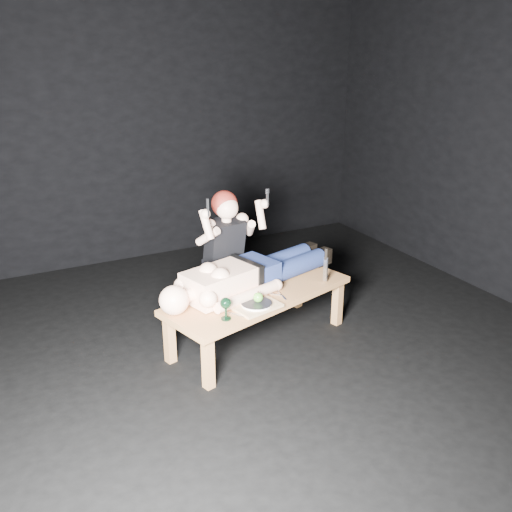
# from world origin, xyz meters

# --- Properties ---
(ground) EXTENTS (5.00, 5.00, 0.00)m
(ground) POSITION_xyz_m (0.00, 0.00, 0.00)
(ground) COLOR black
(ground) RESTS_ON ground
(back_wall) EXTENTS (5.00, 0.00, 5.00)m
(back_wall) POSITION_xyz_m (0.00, 2.50, 1.50)
(back_wall) COLOR black
(back_wall) RESTS_ON ground
(table) EXTENTS (1.71, 1.01, 0.45)m
(table) POSITION_xyz_m (0.00, 0.11, 0.23)
(table) COLOR #B47040
(table) RESTS_ON ground
(lying_man) EXTENTS (1.83, 0.99, 0.29)m
(lying_man) POSITION_xyz_m (0.02, 0.26, 0.59)
(lying_man) COLOR beige
(lying_man) RESTS_ON table
(kneeling_woman) EXTENTS (0.72, 0.79, 1.25)m
(kneeling_woman) POSITION_xyz_m (-0.10, 0.63, 0.62)
(kneeling_woman) COLOR black
(kneeling_woman) RESTS_ON ground
(serving_tray) EXTENTS (0.39, 0.32, 0.02)m
(serving_tray) POSITION_xyz_m (-0.14, -0.12, 0.46)
(serving_tray) COLOR tan
(serving_tray) RESTS_ON table
(plate) EXTENTS (0.28, 0.28, 0.02)m
(plate) POSITION_xyz_m (-0.14, -0.12, 0.48)
(plate) COLOR white
(plate) RESTS_ON serving_tray
(apple) EXTENTS (0.08, 0.08, 0.08)m
(apple) POSITION_xyz_m (-0.12, -0.11, 0.53)
(apple) COLOR green
(apple) RESTS_ON plate
(goblet) EXTENTS (0.10, 0.10, 0.17)m
(goblet) POSITION_xyz_m (-0.42, -0.19, 0.54)
(goblet) COLOR black
(goblet) RESTS_ON table
(fork_flat) EXTENTS (0.11, 0.15, 0.01)m
(fork_flat) POSITION_xyz_m (-0.32, -0.17, 0.45)
(fork_flat) COLOR #B2B2B7
(fork_flat) RESTS_ON table
(knife_flat) EXTENTS (0.03, 0.17, 0.01)m
(knife_flat) POSITION_xyz_m (0.14, -0.04, 0.45)
(knife_flat) COLOR #B2B2B7
(knife_flat) RESTS_ON table
(spoon_flat) EXTENTS (0.13, 0.13, 0.01)m
(spoon_flat) POSITION_xyz_m (0.08, 0.03, 0.45)
(spoon_flat) COLOR #B2B2B7
(spoon_flat) RESTS_ON table
(carving_knife) EXTENTS (0.05, 0.05, 0.30)m
(carving_knife) POSITION_xyz_m (0.60, 0.04, 0.60)
(carving_knife) COLOR #B2B2B7
(carving_knife) RESTS_ON table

